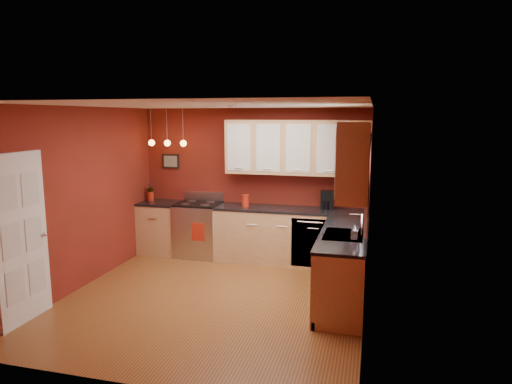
% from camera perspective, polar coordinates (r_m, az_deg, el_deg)
% --- Properties ---
extents(floor, '(4.20, 4.20, 0.00)m').
position_cam_1_polar(floor, '(6.42, -5.34, -13.14)').
color(floor, '#98622C').
rests_on(floor, ground).
extents(ceiling, '(4.00, 4.20, 0.02)m').
position_cam_1_polar(ceiling, '(5.93, -5.73, 10.76)').
color(ceiling, white).
rests_on(ceiling, wall_back).
extents(wall_back, '(4.00, 0.02, 2.60)m').
position_cam_1_polar(wall_back, '(8.01, -0.37, 1.12)').
color(wall_back, maroon).
rests_on(wall_back, floor).
extents(wall_front, '(4.00, 0.02, 2.60)m').
position_cam_1_polar(wall_front, '(4.18, -15.51, -6.99)').
color(wall_front, maroon).
rests_on(wall_front, floor).
extents(wall_left, '(0.02, 4.20, 2.60)m').
position_cam_1_polar(wall_left, '(6.98, -21.16, -0.77)').
color(wall_left, maroon).
rests_on(wall_left, floor).
extents(wall_right, '(0.02, 4.20, 2.60)m').
position_cam_1_polar(wall_right, '(5.68, 13.80, -2.61)').
color(wall_right, maroon).
rests_on(wall_right, floor).
extents(base_cabinets_back_left, '(0.70, 0.60, 0.90)m').
position_cam_1_polar(base_cabinets_back_left, '(8.48, -11.77, -4.47)').
color(base_cabinets_back_left, tan).
rests_on(base_cabinets_back_left, floor).
extents(base_cabinets_back_right, '(2.54, 0.60, 0.90)m').
position_cam_1_polar(base_cabinets_back_right, '(7.74, 4.31, -5.63)').
color(base_cabinets_back_right, tan).
rests_on(base_cabinets_back_right, floor).
extents(base_cabinets_right, '(0.60, 2.10, 0.90)m').
position_cam_1_polar(base_cabinets_right, '(6.35, 10.83, -9.19)').
color(base_cabinets_right, tan).
rests_on(base_cabinets_right, floor).
extents(counter_back_left, '(0.70, 0.62, 0.04)m').
position_cam_1_polar(counter_back_left, '(8.38, -11.88, -1.35)').
color(counter_back_left, black).
rests_on(counter_back_left, base_cabinets_back_left).
extents(counter_back_right, '(2.54, 0.62, 0.04)m').
position_cam_1_polar(counter_back_right, '(7.63, 4.35, -2.22)').
color(counter_back_right, black).
rests_on(counter_back_right, base_cabinets_back_right).
extents(counter_right, '(0.62, 2.10, 0.04)m').
position_cam_1_polar(counter_right, '(6.21, 10.96, -5.07)').
color(counter_right, black).
rests_on(counter_right, base_cabinets_right).
extents(gas_range, '(0.76, 0.64, 1.11)m').
position_cam_1_polar(gas_range, '(8.18, -7.17, -4.63)').
color(gas_range, '#BBBBC0').
rests_on(gas_range, floor).
extents(dishwasher_front, '(0.60, 0.02, 0.80)m').
position_cam_1_polar(dishwasher_front, '(7.41, 6.73, -6.36)').
color(dishwasher_front, '#BBBBC0').
rests_on(dishwasher_front, base_cabinets_back_right).
extents(sink, '(0.50, 0.70, 0.33)m').
position_cam_1_polar(sink, '(6.07, 10.89, -5.47)').
color(sink, gray).
rests_on(sink, counter_right).
extents(window, '(0.06, 1.02, 1.22)m').
position_cam_1_polar(window, '(5.91, 13.76, 1.68)').
color(window, white).
rests_on(window, wall_right).
extents(door_left_wall, '(0.12, 0.82, 2.05)m').
position_cam_1_polar(door_left_wall, '(6.10, -27.33, -5.22)').
color(door_left_wall, white).
rests_on(door_left_wall, floor).
extents(upper_cabinets_back, '(2.00, 0.35, 0.90)m').
position_cam_1_polar(upper_cabinets_back, '(7.64, 3.65, 5.60)').
color(upper_cabinets_back, tan).
rests_on(upper_cabinets_back, wall_back).
extents(upper_cabinets_right, '(0.35, 1.95, 0.90)m').
position_cam_1_polar(upper_cabinets_right, '(5.91, 12.41, 4.28)').
color(upper_cabinets_right, tan).
rests_on(upper_cabinets_right, wall_right).
extents(wall_picture, '(0.32, 0.03, 0.26)m').
position_cam_1_polar(wall_picture, '(8.48, -10.60, 3.81)').
color(wall_picture, black).
rests_on(wall_picture, wall_back).
extents(pendant_lights, '(0.71, 0.11, 0.66)m').
position_cam_1_polar(pendant_lights, '(8.12, -11.03, 6.08)').
color(pendant_lights, gray).
rests_on(pendant_lights, ceiling).
extents(red_canister, '(0.14, 0.14, 0.20)m').
position_cam_1_polar(red_canister, '(7.74, -1.35, -1.11)').
color(red_canister, '#AB2312').
rests_on(red_canister, counter_back_right).
extents(red_vase, '(0.10, 0.10, 0.17)m').
position_cam_1_polar(red_vase, '(8.51, -13.03, -0.52)').
color(red_vase, '#AB2312').
rests_on(red_vase, counter_back_left).
extents(flowers, '(0.13, 0.13, 0.19)m').
position_cam_1_polar(flowers, '(8.48, -13.07, 0.54)').
color(flowers, '#AB2312').
rests_on(flowers, red_vase).
extents(coffee_maker, '(0.23, 0.22, 0.30)m').
position_cam_1_polar(coffee_maker, '(7.67, 8.81, -1.05)').
color(coffee_maker, black).
rests_on(coffee_maker, counter_back_right).
extents(soap_pump, '(0.09, 0.09, 0.19)m').
position_cam_1_polar(soap_pump, '(5.79, 12.21, -5.01)').
color(soap_pump, silver).
rests_on(soap_pump, counter_right).
extents(dish_towel, '(0.23, 0.02, 0.31)m').
position_cam_1_polar(dish_towel, '(7.83, -7.26, -4.98)').
color(dish_towel, '#AB2312').
rests_on(dish_towel, gas_range).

